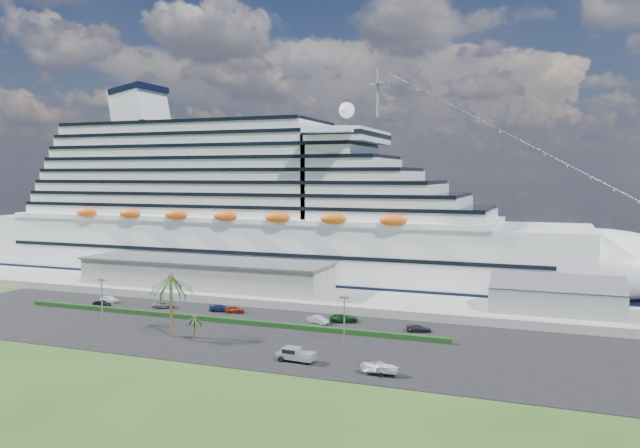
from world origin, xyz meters
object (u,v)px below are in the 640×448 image
at_px(pickup_truck, 295,354).
at_px(boat_trailer, 380,367).
at_px(parked_car_3, 221,308).
at_px(cruise_ship, 263,217).

relative_size(pickup_truck, boat_trailer, 0.95).
bearing_deg(parked_car_3, boat_trailer, -142.36).
relative_size(parked_car_3, boat_trailer, 0.76).
bearing_deg(parked_car_3, cruise_ship, -4.33).
height_order(cruise_ship, pickup_truck, cruise_ship).
relative_size(cruise_ship, pickup_truck, 31.81).
distance_m(cruise_ship, boat_trailer, 85.88).
height_order(cruise_ship, boat_trailer, cruise_ship).
xyz_separation_m(parked_car_3, pickup_truck, (27.38, -26.12, 0.44)).
height_order(pickup_truck, boat_trailer, pickup_truck).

